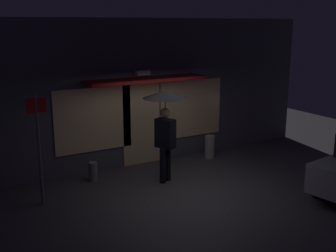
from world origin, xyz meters
TOP-DOWN VIEW (x-y plane):
  - ground_plane at (0.00, 0.00)m, footprint 18.00×18.00m
  - building_facade at (0.00, 2.34)m, footprint 10.65×1.00m
  - person_with_umbrella at (-0.15, 0.68)m, footprint 1.03×1.03m
  - street_sign_post at (-3.02, 0.81)m, footprint 0.40×0.07m
  - sidewalk_bollard at (-1.63, 1.58)m, footprint 0.21×0.21m
  - sidewalk_bollard_2 at (1.83, 1.64)m, footprint 0.28×0.28m

SIDE VIEW (x-z plane):
  - ground_plane at x=0.00m, z-range 0.00..0.00m
  - sidewalk_bollard at x=-1.63m, z-range 0.00..0.46m
  - sidewalk_bollard_2 at x=1.83m, z-range 0.00..0.64m
  - street_sign_post at x=-3.02m, z-range 0.16..2.52m
  - person_with_umbrella at x=-0.15m, z-range 0.56..2.76m
  - building_facade at x=0.00m, z-range -0.01..3.80m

